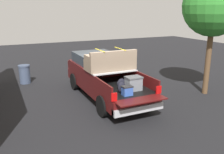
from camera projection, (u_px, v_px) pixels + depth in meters
The scene contains 4 objects.
ground_plane at pixel (106, 97), 10.80m from camera, with size 40.00×40.00×0.00m, color black.
pickup_truck at pixel (103, 75), 10.85m from camera, with size 6.05×2.06×2.23m.
tree_background at pixel (214, 6), 10.32m from camera, with size 2.66×2.66×5.29m.
trash_can at pixel (25, 74), 12.81m from camera, with size 0.60×0.60×0.98m.
Camera 1 is at (-9.30, 4.10, 3.76)m, focal length 38.87 mm.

